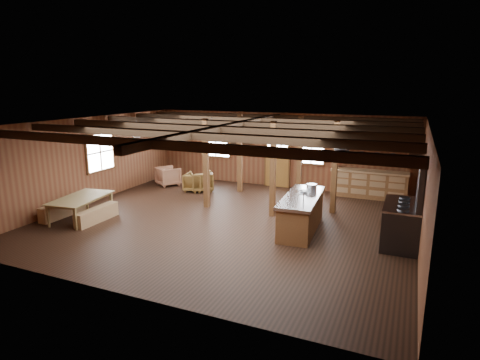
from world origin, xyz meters
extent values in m
cube|color=black|center=(0.00, 0.00, -0.01)|extent=(10.00, 9.00, 0.02)
cube|color=black|center=(0.00, 0.00, 2.81)|extent=(10.00, 9.00, 0.02)
cube|color=#5C2D1A|center=(-5.01, 0.00, 1.40)|extent=(0.02, 9.00, 2.80)
cube|color=#5C2D1A|center=(5.01, 0.00, 1.40)|extent=(0.02, 9.00, 2.80)
cube|color=#5C2D1A|center=(0.00, 4.51, 1.40)|extent=(10.00, 0.02, 2.80)
cube|color=#5C2D1A|center=(0.00, -4.51, 1.40)|extent=(10.00, 0.02, 2.80)
cube|color=black|center=(0.00, -3.50, 2.68)|extent=(9.80, 0.12, 0.18)
cube|color=black|center=(0.00, -2.00, 2.68)|extent=(9.80, 0.12, 0.18)
cube|color=black|center=(0.00, -0.50, 2.68)|extent=(9.80, 0.12, 0.18)
cube|color=black|center=(0.00, 1.00, 2.68)|extent=(9.80, 0.12, 0.18)
cube|color=black|center=(0.00, 2.50, 2.68)|extent=(9.80, 0.12, 0.18)
cube|color=black|center=(0.00, 3.80, 2.68)|extent=(9.80, 0.12, 0.18)
cube|color=black|center=(0.00, 0.00, 2.68)|extent=(0.18, 8.82, 0.18)
cube|color=#4D3116|center=(-1.20, 1.00, 1.40)|extent=(0.15, 0.15, 2.80)
cube|color=#4D3116|center=(-1.00, 3.20, 1.40)|extent=(0.15, 0.15, 2.80)
cube|color=#4D3116|center=(1.00, 1.00, 1.40)|extent=(0.15, 0.15, 2.80)
cube|color=#4D3116|center=(1.20, 3.20, 1.40)|extent=(0.15, 0.15, 2.80)
cube|color=#4D3116|center=(2.60, 2.00, 1.40)|extent=(0.15, 0.15, 2.80)
cube|color=brown|center=(0.00, 4.45, 0.55)|extent=(0.90, 0.06, 1.10)
cube|color=#4D3116|center=(-0.48, 4.45, 1.05)|extent=(0.06, 0.08, 2.10)
cube|color=#4D3116|center=(0.48, 4.45, 1.05)|extent=(0.06, 0.08, 2.10)
cube|color=#4D3116|center=(0.00, 4.45, 2.12)|extent=(1.02, 0.08, 0.06)
cube|color=white|center=(0.00, 4.45, 1.55)|extent=(0.84, 0.02, 0.90)
cube|color=white|center=(-2.60, 4.46, 1.60)|extent=(1.20, 0.02, 1.20)
cube|color=#4D3116|center=(-2.60, 4.46, 1.60)|extent=(1.32, 0.06, 1.32)
cube|color=white|center=(1.30, 4.46, 1.60)|extent=(0.90, 0.02, 1.20)
cube|color=#4D3116|center=(1.30, 4.46, 1.60)|extent=(1.02, 0.06, 1.32)
cube|color=white|center=(-4.96, 0.50, 1.60)|extent=(0.02, 1.20, 1.20)
cube|color=#4D3116|center=(-4.96, 0.50, 1.60)|extent=(0.14, 1.24, 1.32)
cube|color=silver|center=(-1.30, 4.46, 1.80)|extent=(0.50, 0.03, 0.40)
cube|color=black|center=(-1.30, 4.45, 1.80)|extent=(0.55, 0.02, 0.45)
cube|color=silver|center=(-1.90, 4.46, 1.70)|extent=(0.35, 0.03, 0.45)
cube|color=black|center=(-1.90, 4.45, 1.70)|extent=(0.40, 0.02, 0.50)
cube|color=silver|center=(-1.30, 4.46, 1.30)|extent=(0.40, 0.03, 0.30)
cube|color=black|center=(-1.30, 4.45, 1.30)|extent=(0.45, 0.02, 0.35)
cube|color=brown|center=(3.40, 4.20, 0.45)|extent=(2.50, 0.55, 0.90)
cube|color=#956944|center=(3.40, 4.18, 0.93)|extent=(2.55, 0.60, 0.06)
cube|color=brown|center=(3.40, 4.25, 1.40)|extent=(2.30, 0.35, 0.04)
cube|color=brown|center=(3.40, 4.25, 1.75)|extent=(2.30, 0.35, 0.04)
cube|color=brown|center=(3.40, 4.25, 2.10)|extent=(2.30, 0.35, 0.04)
cube|color=brown|center=(2.25, 4.25, 1.75)|extent=(0.04, 0.35, 1.40)
cube|color=brown|center=(4.55, 4.25, 1.75)|extent=(0.04, 0.35, 1.40)
cylinder|color=#2D2D2F|center=(-3.00, 0.00, 2.58)|extent=(0.02, 0.02, 0.45)
cone|color=white|center=(-3.00, 0.00, 2.25)|extent=(0.36, 0.36, 0.22)
cylinder|color=#2D2D2F|center=(-1.50, 2.00, 2.58)|extent=(0.02, 0.02, 0.45)
cone|color=white|center=(-1.50, 2.00, 2.25)|extent=(0.36, 0.36, 0.22)
cylinder|color=#2D2D2F|center=(3.06, 0.30, 2.55)|extent=(0.04, 3.00, 0.04)
cylinder|color=#2D2D2F|center=(3.16, -1.05, 2.41)|extent=(0.01, 0.01, 0.28)
cylinder|color=silver|center=(3.16, -1.05, 2.20)|extent=(0.23, 0.23, 0.14)
cylinder|color=#2D2D2F|center=(3.16, -0.66, 2.46)|extent=(0.01, 0.01, 0.17)
cylinder|color=#2D2D2F|center=(3.16, -0.66, 2.31)|extent=(0.26, 0.26, 0.14)
cylinder|color=#2D2D2F|center=(3.14, -0.28, 2.46)|extent=(0.01, 0.01, 0.18)
cylinder|color=silver|center=(3.14, -0.28, 2.30)|extent=(0.21, 0.21, 0.14)
cylinder|color=#2D2D2F|center=(3.13, 0.11, 2.42)|extent=(0.01, 0.01, 0.26)
cylinder|color=#2D2D2F|center=(3.13, 0.11, 2.22)|extent=(0.26, 0.26, 0.14)
cylinder|color=#2D2D2F|center=(3.09, 0.49, 2.43)|extent=(0.01, 0.01, 0.24)
cylinder|color=silver|center=(3.09, 0.49, 2.24)|extent=(0.19, 0.19, 0.14)
cylinder|color=#2D2D2F|center=(3.11, 0.88, 2.44)|extent=(0.01, 0.01, 0.22)
cylinder|color=#2D2D2F|center=(3.11, 0.88, 2.26)|extent=(0.28, 0.28, 0.14)
cylinder|color=#2D2D2F|center=(3.12, 1.26, 2.41)|extent=(0.01, 0.01, 0.28)
cylinder|color=silver|center=(3.12, 1.26, 2.20)|extent=(0.19, 0.19, 0.14)
cylinder|color=#2D2D2F|center=(2.96, 1.65, 2.41)|extent=(0.01, 0.01, 0.27)
cylinder|color=#2D2D2F|center=(2.96, 1.65, 2.21)|extent=(0.19, 0.19, 0.14)
cube|color=brown|center=(2.10, 0.14, 0.43)|extent=(0.97, 2.45, 0.86)
cube|color=silver|center=(2.10, 0.14, 0.90)|extent=(1.05, 2.56, 0.08)
cylinder|color=#2D2D2F|center=(2.10, -0.46, 0.90)|extent=(0.44, 0.44, 0.06)
cylinder|color=silver|center=(2.30, -0.46, 1.05)|extent=(0.03, 0.03, 0.30)
cube|color=#956944|center=(1.98, 1.65, 0.18)|extent=(0.43, 0.33, 0.35)
cube|color=#2D2D2F|center=(4.60, 0.16, 0.49)|extent=(0.87, 1.63, 0.98)
cube|color=silver|center=(4.60, 0.16, 1.00)|extent=(0.89, 1.66, 0.04)
cube|color=#2D2D2F|center=(4.92, 0.16, 1.58)|extent=(0.12, 1.63, 1.09)
cube|color=silver|center=(4.80, 0.16, 2.12)|extent=(0.40, 1.74, 0.05)
imported|color=olive|center=(-3.90, -1.51, 0.33)|extent=(1.31, 2.01, 0.66)
cube|color=#956944|center=(-4.65, -1.51, 0.22)|extent=(0.30, 1.58, 0.44)
cube|color=#956944|center=(-3.39, -1.51, 0.20)|extent=(0.28, 1.49, 0.41)
imported|color=brown|center=(-2.32, 2.70, 0.36)|extent=(1.10, 1.10, 0.72)
imported|color=brown|center=(-2.54, 2.60, 0.33)|extent=(0.81, 0.83, 0.65)
imported|color=#986245|center=(-3.94, 2.97, 0.36)|extent=(1.07, 1.07, 0.72)
cylinder|color=silver|center=(2.19, 0.86, 1.03)|extent=(0.29, 0.29, 0.17)
imported|color=silver|center=(2.04, 0.53, 0.97)|extent=(0.30, 0.30, 0.06)
camera|label=1|loc=(4.65, -9.83, 3.77)|focal=30.00mm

